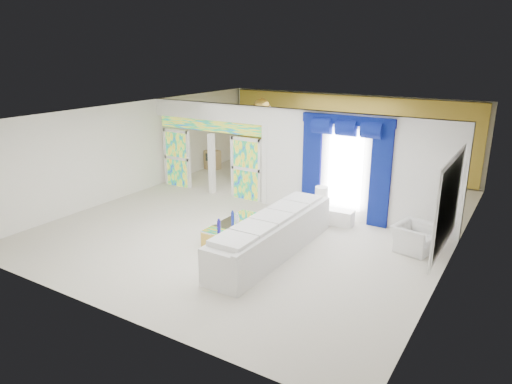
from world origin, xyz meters
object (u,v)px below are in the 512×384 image
Objects in this scene: white_sofa at (273,237)px; grand_piano at (267,163)px; coffee_table at (233,230)px; console_table at (331,216)px; armchair at (415,237)px.

white_sofa is 2.50× the size of grand_piano.
white_sofa is at bearing -53.91° from grand_piano.
white_sofa is 1.40m from coffee_table.
coffee_table is 1.46× the size of console_table.
white_sofa is 2.62m from console_table.
coffee_table is at bearing -62.91° from grand_piano.
armchair reaches higher than console_table.
grand_piano is at bearing 121.86° from white_sofa.
grand_piano is at bearing 138.90° from console_table.
armchair is (2.80, 1.96, -0.10)m from white_sofa.
console_table is at bearing 82.27° from white_sofa.
coffee_table is (-1.35, 0.30, -0.21)m from white_sofa.
armchair is at bearing 35.61° from white_sofa.
grand_piano is at bearing 69.66° from armchair.
grand_piano reaches higher than white_sofa.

